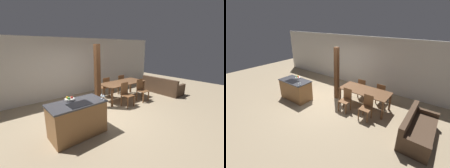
% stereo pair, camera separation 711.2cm
% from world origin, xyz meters
% --- Properties ---
extents(ground_plane, '(16.00, 16.00, 0.00)m').
position_xyz_m(ground_plane, '(0.00, 0.00, 0.00)').
color(ground_plane, '#9E896B').
extents(wall_back, '(11.20, 0.08, 2.70)m').
position_xyz_m(wall_back, '(0.00, 2.65, 1.35)').
color(wall_back, silver).
rests_on(wall_back, ground_plane).
extents(kitchen_island, '(1.45, 0.79, 0.93)m').
position_xyz_m(kitchen_island, '(-1.27, -0.59, 0.46)').
color(kitchen_island, olive).
rests_on(kitchen_island, ground_plane).
extents(fruit_bowl, '(0.26, 0.26, 0.11)m').
position_xyz_m(fruit_bowl, '(-1.34, -0.35, 0.97)').
color(fruit_bowl, silver).
rests_on(fruit_bowl, kitchen_island).
extents(wine_glass_near, '(0.08, 0.08, 0.16)m').
position_xyz_m(wine_glass_near, '(-0.62, -0.90, 1.05)').
color(wine_glass_near, silver).
rests_on(wine_glass_near, kitchen_island).
extents(wine_glass_middle, '(0.08, 0.08, 0.16)m').
position_xyz_m(wine_glass_middle, '(-0.62, -0.81, 1.05)').
color(wine_glass_middle, silver).
rests_on(wine_glass_middle, kitchen_island).
extents(dining_table, '(2.06, 0.94, 0.77)m').
position_xyz_m(dining_table, '(1.63, 0.68, 0.68)').
color(dining_table, brown).
rests_on(dining_table, ground_plane).
extents(dining_chair_near_left, '(0.40, 0.40, 0.94)m').
position_xyz_m(dining_chair_near_left, '(1.16, -0.02, 0.49)').
color(dining_chair_near_left, brown).
rests_on(dining_chair_near_left, ground_plane).
extents(dining_chair_near_right, '(0.40, 0.40, 0.94)m').
position_xyz_m(dining_chair_near_right, '(2.09, -0.02, 0.49)').
color(dining_chair_near_right, brown).
rests_on(dining_chair_near_right, ground_plane).
extents(dining_chair_far_left, '(0.40, 0.40, 0.94)m').
position_xyz_m(dining_chair_far_left, '(1.16, 1.37, 0.49)').
color(dining_chair_far_left, brown).
rests_on(dining_chair_far_left, ground_plane).
extents(dining_chair_far_right, '(0.40, 0.40, 0.94)m').
position_xyz_m(dining_chair_far_right, '(2.09, 1.37, 0.49)').
color(dining_chair_far_right, brown).
rests_on(dining_chair_far_right, ground_plane).
extents(couch, '(0.84, 1.93, 0.80)m').
position_xyz_m(couch, '(3.84, 0.05, 0.27)').
color(couch, '#473323').
rests_on(couch, ground_plane).
extents(timber_post, '(0.18, 0.18, 2.40)m').
position_xyz_m(timber_post, '(0.22, 0.60, 1.20)').
color(timber_post, '#4C2D19').
rests_on(timber_post, ground_plane).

